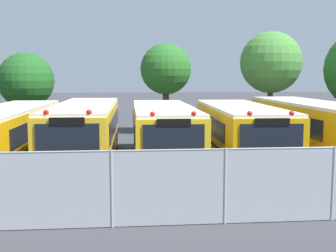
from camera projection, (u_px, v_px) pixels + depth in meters
name	position (u px, v px, depth m)	size (l,w,h in m)	color
ground_plane	(164.00, 163.00, 18.59)	(160.00, 160.00, 0.00)	#38383D
school_bus_0	(8.00, 134.00, 17.78)	(2.61, 11.19, 2.56)	#EAA80C
school_bus_1	(85.00, 131.00, 17.99)	(2.54, 10.00, 2.71)	yellow
school_bus_2	(163.00, 131.00, 18.44)	(2.56, 9.33, 2.59)	yellow
school_bus_3	(239.00, 131.00, 18.49)	(2.85, 9.43, 2.61)	#EAA80C
school_bus_4	(311.00, 128.00, 19.24)	(2.55, 10.35, 2.72)	#EAA80C
tree_1	(27.00, 80.00, 25.69)	(3.32, 3.32, 5.13)	#4C3823
tree_2	(166.00, 69.00, 28.00)	(3.32, 3.32, 5.84)	#4C3823
tree_3	(270.00, 61.00, 27.72)	(3.98, 3.98, 6.60)	#4C3823
chainlink_fence	(169.00, 186.00, 10.65)	(19.85, 0.07, 1.96)	#9EA0A3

